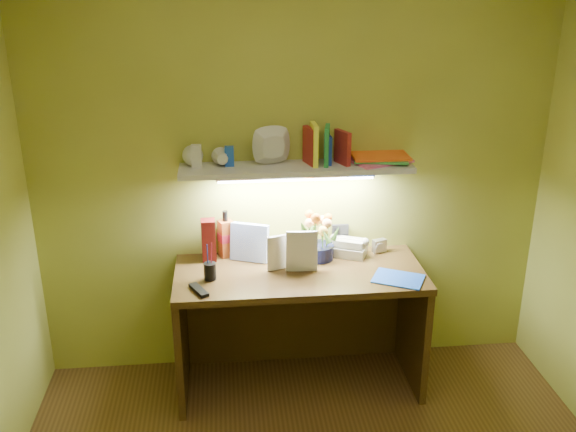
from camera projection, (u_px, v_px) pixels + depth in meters
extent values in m
cube|color=#37230F|center=(299.00, 329.00, 3.74)|extent=(1.40, 0.60, 0.75)
cube|color=#BCBCC1|center=(379.00, 246.00, 3.83)|extent=(0.09, 0.06, 0.08)
cube|color=#5C110E|center=(209.00, 240.00, 3.70)|extent=(0.08, 0.08, 0.25)
cylinder|color=black|center=(210.00, 266.00, 3.48)|extent=(0.07, 0.07, 0.16)
cube|color=black|center=(199.00, 290.00, 3.37)|extent=(0.11, 0.16, 0.02)
cube|color=blue|center=(398.00, 279.00, 3.50)|extent=(0.32, 0.29, 0.01)
imported|color=white|center=(267.00, 254.00, 3.56)|extent=(0.15, 0.06, 0.21)
imported|color=silver|center=(286.00, 252.00, 3.56)|extent=(0.18, 0.03, 0.24)
cube|color=silver|center=(297.00, 168.00, 3.57)|extent=(1.30, 0.25, 0.03)
imported|color=silver|center=(195.00, 160.00, 3.50)|extent=(0.14, 0.14, 0.09)
imported|color=silver|center=(222.00, 160.00, 3.49)|extent=(0.11, 0.11, 0.09)
imported|color=silver|center=(274.00, 162.00, 3.54)|extent=(0.26, 0.26, 0.05)
cube|color=silver|center=(196.00, 156.00, 3.51)|extent=(0.06, 0.05, 0.13)
cube|color=blue|center=(229.00, 156.00, 3.54)|extent=(0.05, 0.04, 0.11)
cube|color=maroon|center=(310.00, 146.00, 3.56)|extent=(0.07, 0.14, 0.21)
cube|color=#F8FD39|center=(314.00, 144.00, 3.54)|extent=(0.03, 0.14, 0.23)
cube|color=#1738A8|center=(328.00, 149.00, 3.58)|extent=(0.03, 0.12, 0.16)
cube|color=#248740|center=(327.00, 145.00, 3.55)|extent=(0.05, 0.14, 0.22)
cube|color=maroon|center=(342.00, 148.00, 3.56)|extent=(0.08, 0.13, 0.19)
cube|color=#E55DA4|center=(379.00, 160.00, 3.65)|extent=(0.39, 0.34, 0.01)
cube|color=#48BF58|center=(380.00, 158.00, 3.63)|extent=(0.33, 0.26, 0.01)
cube|color=#FF601A|center=(380.00, 155.00, 3.64)|extent=(0.32, 0.24, 0.01)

